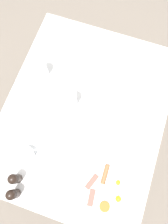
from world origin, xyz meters
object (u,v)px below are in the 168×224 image
at_px(water_glass_short, 41,67).
at_px(knife_by_plate, 83,59).
at_px(teacup_with_saucer_left, 28,154).
at_px(teapot_near, 129,135).
at_px(breakfast_plate, 105,190).
at_px(pepper_grinder, 13,194).
at_px(salt_grinder, 15,179).
at_px(creamer_jug, 136,70).
at_px(water_glass_tall, 151,98).
at_px(fork_by_plate, 56,133).
at_px(wine_glass_spare, 71,98).

xyz_separation_m(water_glass_short, knife_by_plate, (-0.20, -0.17, -0.08)).
xyz_separation_m(teacup_with_saucer_left, water_glass_short, (0.11, -0.49, 0.05)).
xyz_separation_m(teapot_near, teacup_with_saucer_left, (0.49, 0.27, -0.03)).
bearing_deg(teapot_near, breakfast_plate, 124.88).
bearing_deg(pepper_grinder, salt_grinder, -73.34).
bearing_deg(creamer_jug, teapot_near, 98.31).
bearing_deg(creamer_jug, pepper_grinder, 64.97).
height_order(teacup_with_saucer_left, water_glass_tall, water_glass_tall).
bearing_deg(teapot_near, water_glass_short, 21.02).
bearing_deg(breakfast_plate, knife_by_plate, -62.67).
height_order(breakfast_plate, knife_by_plate, breakfast_plate).
bearing_deg(pepper_grinder, water_glass_short, -79.89).
height_order(creamer_jug, fork_by_plate, creamer_jug).
bearing_deg(creamer_jug, wine_glass_spare, 45.40).
xyz_separation_m(breakfast_plate, creamer_jug, (0.03, -0.72, 0.02)).
xyz_separation_m(breakfast_plate, water_glass_tall, (-0.10, -0.56, 0.05)).
height_order(teacup_with_saucer_left, knife_by_plate, teacup_with_saucer_left).
distance_m(breakfast_plate, wine_glass_spare, 0.53).
bearing_deg(teapot_near, salt_grinder, 80.76).
xyz_separation_m(teapot_near, water_glass_tall, (-0.06, -0.25, 0.00)).
xyz_separation_m(pepper_grinder, knife_by_plate, (-0.08, -0.87, -0.06)).
relative_size(teacup_with_saucer_left, wine_glass_spare, 0.97).
bearing_deg(water_glass_tall, creamer_jug, -51.34).
bearing_deg(teacup_with_saucer_left, fork_by_plate, -122.26).
distance_m(wine_glass_spare, knife_by_plate, 0.31).
height_order(water_glass_tall, pepper_grinder, pepper_grinder).
distance_m(teapot_near, wine_glass_spare, 0.38).
relative_size(teacup_with_saucer_left, salt_grinder, 1.23).
xyz_separation_m(pepper_grinder, fork_by_plate, (-0.08, -0.37, -0.06)).
xyz_separation_m(pepper_grinder, salt_grinder, (0.02, -0.07, 0.00)).
distance_m(teapot_near, creamer_jug, 0.41).
distance_m(teacup_with_saucer_left, wine_glass_spare, 0.39).
xyz_separation_m(teapot_near, salt_grinder, (0.50, 0.41, 0.01)).
height_order(teapot_near, water_glass_short, water_glass_short).
bearing_deg(breakfast_plate, wine_glass_spare, -50.45).
height_order(creamer_jug, knife_by_plate, creamer_jug).
bearing_deg(teacup_with_saucer_left, water_glass_short, -77.55).
relative_size(breakfast_plate, creamer_jug, 3.54).
xyz_separation_m(teacup_with_saucer_left, creamer_jug, (-0.43, -0.68, 0.00)).
bearing_deg(breakfast_plate, teacup_with_saucer_left, -5.03).
distance_m(teapot_near, water_glass_short, 0.64).
xyz_separation_m(breakfast_plate, knife_by_plate, (0.36, -0.70, -0.01)).
bearing_deg(fork_by_plate, teacup_with_saucer_left, 57.74).
xyz_separation_m(breakfast_plate, teacup_with_saucer_left, (0.46, -0.04, 0.02)).
bearing_deg(fork_by_plate, knife_by_plate, -89.37).
bearing_deg(breakfast_plate, water_glass_tall, -99.84).
distance_m(water_glass_short, creamer_jug, 0.57).
bearing_deg(wine_glass_spare, knife_by_plate, -84.59).
distance_m(breakfast_plate, creamer_jug, 0.72).
height_order(creamer_jug, salt_grinder, salt_grinder).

